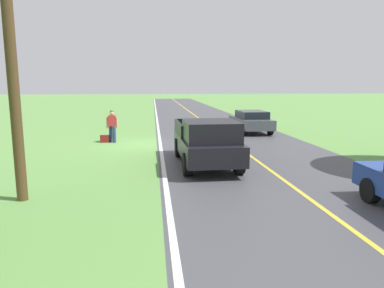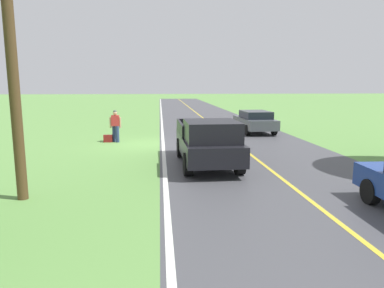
{
  "view_description": "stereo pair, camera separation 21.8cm",
  "coord_description": "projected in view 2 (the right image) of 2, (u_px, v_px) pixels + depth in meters",
  "views": [
    {
      "loc": [
        -0.69,
        18.48,
        3.09
      ],
      "look_at": [
        -1.89,
        7.57,
        1.25
      ],
      "focal_mm": 33.13,
      "sensor_mm": 36.0,
      "label": 1
    },
    {
      "loc": [
        -0.9,
        18.5,
        3.09
      ],
      "look_at": [
        -1.89,
        7.57,
        1.25
      ],
      "focal_mm": 33.13,
      "sensor_mm": 36.0,
      "label": 2
    }
  ],
  "objects": [
    {
      "name": "suitcase_carried",
      "position": [
        108.0,
        139.0,
        19.18
      ],
      "size": [
        0.46,
        0.21,
        0.4
      ],
      "primitive_type": "cube",
      "rotation": [
        0.0,
        0.0,
        1.55
      ],
      "color": "maroon",
      "rests_on": "ground"
    },
    {
      "name": "road_surface",
      "position": [
        235.0,
        143.0,
        19.04
      ],
      "size": [
        8.09,
        120.0,
        0.0
      ],
      "primitive_type": "cube",
      "color": "#47474C",
      "rests_on": "ground"
    },
    {
      "name": "pickup_truck_passing",
      "position": [
        208.0,
        141.0,
        13.49
      ],
      "size": [
        2.18,
        5.44,
        1.82
      ],
      "color": "black",
      "rests_on": "ground"
    },
    {
      "name": "hitchhiker_walking",
      "position": [
        115.0,
        124.0,
        19.16
      ],
      "size": [
        0.62,
        0.52,
        1.75
      ],
      "color": "navy",
      "rests_on": "ground"
    },
    {
      "name": "utility_pole_roadside",
      "position": [
        11.0,
        45.0,
        9.02
      ],
      "size": [
        0.28,
        0.28,
        8.17
      ],
      "primitive_type": "cylinder",
      "color": "brown",
      "rests_on": "ground"
    },
    {
      "name": "lane_edge_line",
      "position": [
        163.0,
        144.0,
        18.7
      ],
      "size": [
        0.16,
        117.6,
        0.0
      ],
      "primitive_type": "cube",
      "color": "silver",
      "rests_on": "ground"
    },
    {
      "name": "sedan_near_oncoming",
      "position": [
        255.0,
        121.0,
        23.04
      ],
      "size": [
        2.02,
        4.45,
        1.41
      ],
      "color": "#4C5156",
      "rests_on": "ground"
    },
    {
      "name": "lane_centre_line",
      "position": [
        235.0,
        143.0,
        19.04
      ],
      "size": [
        0.14,
        117.6,
        0.0
      ],
      "primitive_type": "cube",
      "color": "gold",
      "rests_on": "ground"
    },
    {
      "name": "ground_plane",
      "position": [
        143.0,
        144.0,
        18.61
      ],
      "size": [
        200.0,
        200.0,
        0.0
      ],
      "primitive_type": "plane",
      "color": "#609347"
    }
  ]
}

